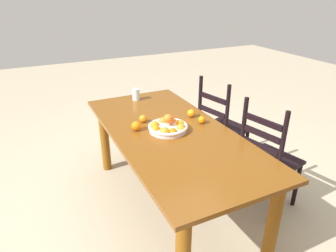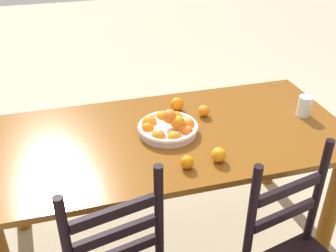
% 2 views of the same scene
% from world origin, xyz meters
% --- Properties ---
extents(ground_plane, '(12.00, 12.00, 0.00)m').
position_xyz_m(ground_plane, '(0.00, 0.00, 0.00)').
color(ground_plane, '#BAAD8F').
extents(dining_table, '(1.88, 0.88, 0.74)m').
position_xyz_m(dining_table, '(0.00, 0.00, 0.61)').
color(dining_table, brown).
rests_on(dining_table, ground).
extents(chair_near_window, '(0.49, 0.49, 0.98)m').
position_xyz_m(chair_near_window, '(-0.36, 0.75, 0.45)').
color(chair_near_window, black).
rests_on(chair_near_window, ground).
extents(chair_by_cabinet, '(0.49, 0.49, 0.99)m').
position_xyz_m(chair_by_cabinet, '(0.33, 0.73, 0.46)').
color(chair_by_cabinet, black).
rests_on(chair_by_cabinet, ground).
extents(fruit_bowl, '(0.31, 0.31, 0.14)m').
position_xyz_m(fruit_bowl, '(-0.01, -0.01, 0.77)').
color(fruit_bowl, silver).
rests_on(fruit_bowl, dining_table).
extents(orange_loose_0, '(0.07, 0.07, 0.07)m').
position_xyz_m(orange_loose_0, '(-0.17, 0.28, 0.77)').
color(orange_loose_0, orange).
rests_on(orange_loose_0, dining_table).
extents(orange_loose_1, '(0.07, 0.07, 0.07)m').
position_xyz_m(orange_loose_1, '(-0.12, -0.24, 0.78)').
color(orange_loose_1, orange).
rests_on(orange_loose_1, dining_table).
extents(orange_loose_2, '(0.06, 0.06, 0.06)m').
position_xyz_m(orange_loose_2, '(-0.02, 0.29, 0.77)').
color(orange_loose_2, orange).
rests_on(orange_loose_2, dining_table).
extents(orange_loose_3, '(0.06, 0.06, 0.06)m').
position_xyz_m(orange_loose_3, '(-0.25, -0.13, 0.77)').
color(orange_loose_3, orange).
rests_on(orange_loose_3, dining_table).
extents(drinking_glass, '(0.07, 0.07, 0.11)m').
position_xyz_m(drinking_glass, '(-0.78, 0.01, 0.80)').
color(drinking_glass, silver).
rests_on(drinking_glass, dining_table).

